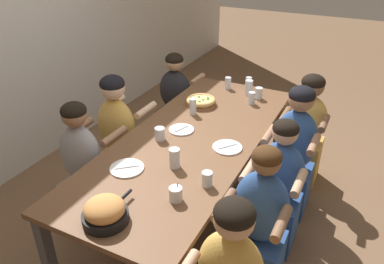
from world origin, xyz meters
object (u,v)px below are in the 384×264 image
Objects in this scene: diner_near_center at (277,192)px; diner_far_midleft at (84,173)px; drinking_glass_c at (249,88)px; drinking_glass_h at (228,84)px; drinking_glass_e at (207,180)px; diner_far_right at (176,104)px; pizza_board_main at (201,101)px; empty_plate_c at (227,147)px; cocktail_glass_blue at (176,195)px; drinking_glass_b at (175,159)px; diner_near_midright at (293,156)px; drinking_glass_a at (248,84)px; diner_near_right at (305,133)px; drinking_glass_g at (193,107)px; empty_plate_a at (181,130)px; drinking_glass_f at (259,93)px; empty_plate_b at (127,168)px; drinking_glass_i at (160,134)px; diner_far_center at (119,142)px; drinking_glass_d at (252,99)px; skillet_bowl at (105,212)px; diner_near_midleft at (258,229)px.

diner_near_center is 1.51m from diner_far_midleft.
drinking_glass_c is 0.24m from drinking_glass_h.
diner_far_right is (1.54, 1.08, -0.33)m from drinking_glass_e.
drinking_glass_h is (0.48, -0.08, 0.02)m from pizza_board_main.
pizza_board_main is 1.26× the size of empty_plate_c.
cocktail_glass_blue is at bearing -14.19° from diner_far_midleft.
diner_near_midright reaches higher than drinking_glass_b.
diner_near_right is (-0.13, -0.63, -0.34)m from drinking_glass_a.
pizza_board_main is 0.75m from diner_far_right.
cocktail_glass_blue is 1.19m from drinking_glass_g.
diner_far_midleft reaches higher than empty_plate_a.
drinking_glass_f is at bearing -63.65° from diner_near_center.
drinking_glass_a is 0.73m from diner_near_right.
diner_near_center reaches higher than drinking_glass_h.
empty_plate_b is at bearing 173.32° from empty_plate_a.
drinking_glass_e is 1.55m from diner_near_right.
diner_far_midleft is (-1.58, 0.80, -0.33)m from drinking_glass_a.
drinking_glass_b is at bearing -61.24° from diner_far_right.
drinking_glass_c is 1.75m from diner_far_midleft.
diner_far_right is 0.95× the size of diner_far_midleft.
diner_far_center reaches higher than drinking_glass_i.
diner_near_right is at bearing -15.29° from cocktail_glass_blue.
drinking_glass_f is 0.09× the size of diner_near_midright.
drinking_glass_f is at bearing -22.11° from empty_plate_a.
diner_far_right is (1.44, 0.79, -0.35)m from drinking_glass_b.
diner_far_right reaches higher than drinking_glass_h.
diner_near_right is 1.02× the size of diner_far_right.
empty_plate_b is 2.13× the size of drinking_glass_f.
empty_plate_b is 0.45m from drinking_glass_i.
drinking_glass_a reaches higher than empty_plate_b.
empty_plate_c is at bearing -158.41° from drinking_glass_h.
drinking_glass_c reaches higher than drinking_glass_f.
drinking_glass_c reaches higher than drinking_glass_i.
drinking_glass_g is 0.12× the size of diner_far_center.
diner_near_right is 1.44m from diner_far_right.
drinking_glass_e is at bearing -173.52° from drinking_glass_d.
drinking_glass_d is 0.59m from drinking_glass_g.
empty_plate_c is at bearing -42.42° from empty_plate_b.
empty_plate_a is at bearing -58.49° from diner_far_right.
diner_near_center is (-0.47, -0.00, -0.05)m from diner_near_midright.
drinking_glass_a is (2.16, -0.10, 0.01)m from skillet_bowl.
diner_far_right is (2.09, 0.71, -0.35)m from skillet_bowl.
drinking_glass_h is 0.10× the size of diner_far_center.
empty_plate_c is 0.21× the size of diner_far_right.
drinking_glass_g is at bearing 17.77° from drinking_glass_b.
drinking_glass_a is at bearing -11.79° from empty_plate_a.
drinking_glass_d is 1.42m from diner_near_midleft.
drinking_glass_d is at bearing 6.52° from empty_plate_c.
diner_far_center is at bearing 53.85° from cocktail_glass_blue.
drinking_glass_b is 0.13× the size of diner_near_midleft.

